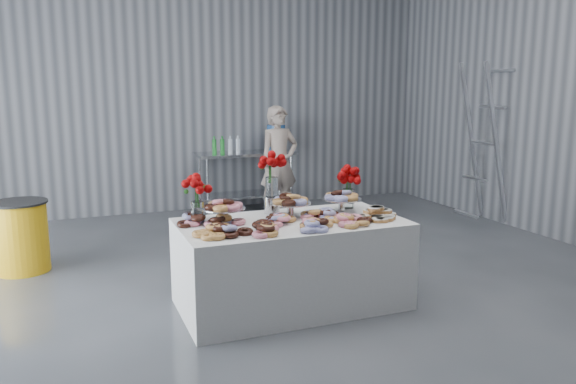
% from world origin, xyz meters
% --- Properties ---
extents(ground, '(9.00, 9.00, 0.00)m').
position_xyz_m(ground, '(0.00, 0.00, 0.00)').
color(ground, '#3A3D42').
rests_on(ground, ground).
extents(display_table, '(1.90, 1.00, 0.75)m').
position_xyz_m(display_table, '(0.14, 0.32, 0.38)').
color(display_table, white).
rests_on(display_table, ground).
extents(prep_table, '(1.50, 0.60, 0.90)m').
position_xyz_m(prep_table, '(0.92, 4.10, 0.62)').
color(prep_table, silver).
rests_on(prep_table, ground).
extents(donut_mounds, '(1.81, 0.80, 0.09)m').
position_xyz_m(donut_mounds, '(0.14, 0.27, 0.80)').
color(donut_mounds, tan).
rests_on(donut_mounds, display_table).
extents(cake_stand_left, '(0.36, 0.36, 0.17)m').
position_xyz_m(cake_stand_left, '(-0.41, 0.47, 0.89)').
color(cake_stand_left, silver).
rests_on(cake_stand_left, display_table).
extents(cake_stand_mid, '(0.36, 0.36, 0.17)m').
position_xyz_m(cake_stand_mid, '(0.19, 0.47, 0.89)').
color(cake_stand_mid, silver).
rests_on(cake_stand_mid, display_table).
extents(cake_stand_right, '(0.36, 0.36, 0.17)m').
position_xyz_m(cake_stand_right, '(0.69, 0.47, 0.89)').
color(cake_stand_right, silver).
rests_on(cake_stand_right, display_table).
extents(danish_pile, '(0.48, 0.48, 0.11)m').
position_xyz_m(danish_pile, '(0.89, 0.17, 0.81)').
color(danish_pile, silver).
rests_on(danish_pile, display_table).
extents(bouquet_left, '(0.26, 0.26, 0.42)m').
position_xyz_m(bouquet_left, '(-0.61, 0.57, 1.05)').
color(bouquet_left, white).
rests_on(bouquet_left, display_table).
extents(bouquet_right, '(0.26, 0.26, 0.42)m').
position_xyz_m(bouquet_right, '(0.84, 0.62, 1.05)').
color(bouquet_right, white).
rests_on(bouquet_right, display_table).
extents(bouquet_center, '(0.26, 0.26, 0.57)m').
position_xyz_m(bouquet_center, '(0.09, 0.67, 1.13)').
color(bouquet_center, silver).
rests_on(bouquet_center, display_table).
extents(water_jug, '(0.28, 0.28, 0.55)m').
position_xyz_m(water_jug, '(1.42, 4.10, 1.15)').
color(water_jug, '#3C7BCF').
rests_on(water_jug, prep_table).
extents(drink_bottles, '(0.54, 0.08, 0.27)m').
position_xyz_m(drink_bottles, '(0.60, 4.00, 1.04)').
color(drink_bottles, '#268C33').
rests_on(drink_bottles, prep_table).
extents(person, '(0.64, 0.47, 1.61)m').
position_xyz_m(person, '(1.21, 3.43, 0.81)').
color(person, '#CC8C93').
rests_on(person, ground).
extents(trash_barrel, '(0.57, 0.57, 0.73)m').
position_xyz_m(trash_barrel, '(-2.09, 2.19, 0.37)').
color(trash_barrel, gold).
rests_on(trash_barrel, ground).
extents(stepladder, '(0.75, 0.55, 2.22)m').
position_xyz_m(stepladder, '(3.75, 2.18, 1.11)').
color(stepladder, silver).
rests_on(stepladder, ground).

